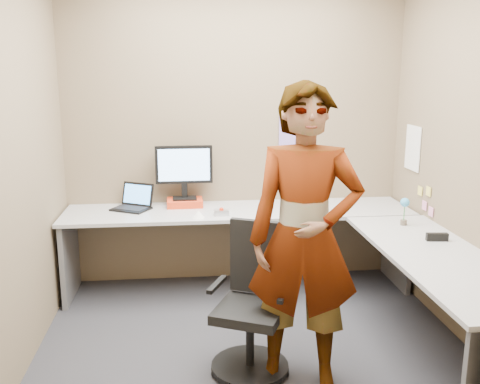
{
  "coord_description": "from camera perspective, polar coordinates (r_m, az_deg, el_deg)",
  "views": [
    {
      "loc": [
        -0.45,
        -3.44,
        1.9
      ],
      "look_at": [
        -0.06,
        0.25,
        1.05
      ],
      "focal_mm": 40.0,
      "sensor_mm": 36.0,
      "label": 1
    }
  ],
  "objects": [
    {
      "name": "ground",
      "position": [
        3.96,
        1.33,
        -15.8
      ],
      "size": [
        3.0,
        3.0,
        0.0
      ],
      "primitive_type": "plane",
      "color": "#25252A",
      "rests_on": "ground"
    },
    {
      "name": "wall_back",
      "position": [
        4.8,
        -0.58,
        6.3
      ],
      "size": [
        3.0,
        0.0,
        3.0
      ],
      "primitive_type": "plane",
      "rotation": [
        1.57,
        0.0,
        0.0
      ],
      "color": "brown",
      "rests_on": "ground"
    },
    {
      "name": "wall_right",
      "position": [
        4.0,
        23.36,
        3.93
      ],
      "size": [
        0.0,
        2.7,
        2.7
      ],
      "primitive_type": "plane",
      "rotation": [
        1.57,
        0.0,
        -1.57
      ],
      "color": "brown",
      "rests_on": "ground"
    },
    {
      "name": "wall_left",
      "position": [
        3.64,
        -22.71,
        3.21
      ],
      "size": [
        0.0,
        2.7,
        2.7
      ],
      "primitive_type": "plane",
      "rotation": [
        1.57,
        0.0,
        1.57
      ],
      "color": "brown",
      "rests_on": "ground"
    },
    {
      "name": "desk",
      "position": [
        4.14,
        6.72,
        -5.66
      ],
      "size": [
        2.98,
        2.58,
        0.73
      ],
      "color": "#A1A1A1",
      "rests_on": "ground"
    },
    {
      "name": "paper_ream",
      "position": [
        4.73,
        -5.9,
        -1.13
      ],
      "size": [
        0.31,
        0.23,
        0.06
      ],
      "primitive_type": "cube",
      "rotation": [
        0.0,
        0.0,
        0.02
      ],
      "color": "red",
      "rests_on": "desk"
    },
    {
      "name": "monitor",
      "position": [
        4.68,
        -5.99,
        2.59
      ],
      "size": [
        0.5,
        0.15,
        0.47
      ],
      "rotation": [
        0.0,
        0.0,
        0.02
      ],
      "color": "black",
      "rests_on": "paper_ream"
    },
    {
      "name": "laptop",
      "position": [
        4.69,
        -11.25,
        -1.11
      ],
      "size": [
        0.38,
        0.36,
        0.21
      ],
      "rotation": [
        0.0,
        0.0,
        -0.51
      ],
      "color": "black",
      "rests_on": "desk"
    },
    {
      "name": "trackball_mouse",
      "position": [
        4.4,
        -2.0,
        -2.18
      ],
      "size": [
        0.12,
        0.08,
        0.07
      ],
      "color": "#B7B7BC",
      "rests_on": "desk"
    },
    {
      "name": "origami",
      "position": [
        4.35,
        -4.45,
        -2.36
      ],
      "size": [
        0.1,
        0.1,
        0.06
      ],
      "primitive_type": "cone",
      "color": "white",
      "rests_on": "desk"
    },
    {
      "name": "stapler",
      "position": [
        4.0,
        20.28,
        -4.52
      ],
      "size": [
        0.15,
        0.06,
        0.05
      ],
      "primitive_type": "cube",
      "rotation": [
        0.0,
        0.0,
        -0.11
      ],
      "color": "black",
      "rests_on": "desk"
    },
    {
      "name": "flower",
      "position": [
        4.29,
        17.15,
        -1.55
      ],
      "size": [
        0.07,
        0.07,
        0.22
      ],
      "color": "brown",
      "rests_on": "desk"
    },
    {
      "name": "calendar_purple",
      "position": [
        4.87,
        5.92,
        5.74
      ],
      "size": [
        0.3,
        0.01,
        0.4
      ],
      "primitive_type": "cube",
      "color": "#846BB7",
      "rests_on": "wall_back"
    },
    {
      "name": "calendar_white",
      "position": [
        4.8,
        17.96,
        4.48
      ],
      "size": [
        0.01,
        0.28,
        0.38
      ],
      "primitive_type": "cube",
      "color": "white",
      "rests_on": "wall_right"
    },
    {
      "name": "sticky_note_a",
      "position": [
        4.54,
        19.46,
        0.07
      ],
      "size": [
        0.01,
        0.07,
        0.07
      ],
      "primitive_type": "cube",
      "color": "#F2E059",
      "rests_on": "wall_right"
    },
    {
      "name": "sticky_note_b",
      "position": [
        4.61,
        19.08,
        -1.37
      ],
      "size": [
        0.01,
        0.07,
        0.07
      ],
      "primitive_type": "cube",
      "color": "pink",
      "rests_on": "wall_right"
    },
    {
      "name": "sticky_note_c",
      "position": [
        4.51,
        19.69,
        -1.99
      ],
      "size": [
        0.01,
        0.07,
        0.07
      ],
      "primitive_type": "cube",
      "color": "pink",
      "rests_on": "wall_right"
    },
    {
      "name": "sticky_note_d",
      "position": [
        4.68,
        18.66,
        0.11
      ],
      "size": [
        0.01,
        0.07,
        0.07
      ],
      "primitive_type": "cube",
      "color": "#F2E059",
      "rests_on": "wall_right"
    },
    {
      "name": "office_chair",
      "position": [
        3.5,
        1.38,
        -12.74
      ],
      "size": [
        0.55,
        0.55,
        0.94
      ],
      "rotation": [
        0.0,
        0.0,
        -0.44
      ],
      "color": "black",
      "rests_on": "ground"
    },
    {
      "name": "person",
      "position": [
        3.2,
        6.92,
        -4.96
      ],
      "size": [
        0.75,
        0.58,
        1.84
      ],
      "primitive_type": "imported",
      "rotation": [
        0.0,
        0.0,
        -0.22
      ],
      "color": "#999399",
      "rests_on": "ground"
    }
  ]
}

